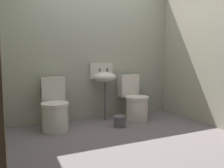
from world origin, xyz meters
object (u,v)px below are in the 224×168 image
at_px(toilet_right, 134,101).
at_px(bucket, 120,121).
at_px(sink, 104,77).
at_px(toilet_left, 55,108).

bearing_deg(toilet_right, bucket, 32.60).
bearing_deg(sink, bucket, -83.16).
height_order(toilet_left, toilet_right, same).
relative_size(toilet_left, toilet_right, 1.00).
xyz_separation_m(toilet_left, toilet_right, (1.38, -0.00, 0.00)).
height_order(toilet_left, sink, sink).
bearing_deg(toilet_left, toilet_right, -173.54).
height_order(toilet_right, bucket, toilet_right).
xyz_separation_m(toilet_right, sink, (-0.49, 0.19, 0.43)).
distance_m(toilet_right, bucket, 0.57).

